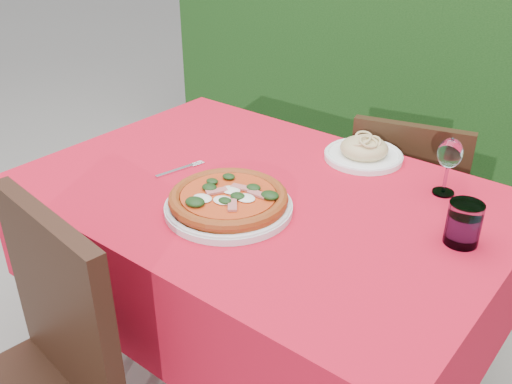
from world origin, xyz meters
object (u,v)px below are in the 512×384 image
Objects in this scene: fork at (175,171)px; chair_far at (406,210)px; chair_near at (30,383)px; water_glass at (463,225)px; pasta_plate at (364,151)px; wine_glass at (450,156)px; pizza_plate at (228,201)px.

chair_far is at bearing 71.06° from fork.
chair_near is at bearing -63.75° from fork.
pasta_plate is at bearing 147.13° from water_glass.
pasta_plate is 1.47× the size of wine_glass.
pizza_plate reaches higher than fork.
fork is at bearing -168.60° from water_glass.
pasta_plate is 0.47m from water_glass.
pizza_plate is 3.29× the size of water_glass.
fork is at bearing 165.32° from pizza_plate.
chair_near reaches higher than fork.
fork is at bearing 110.85° from chair_near.
wine_glass is 0.94× the size of fork.
pasta_plate is 0.55m from fork.
chair_near reaches higher than chair_far.
water_glass reaches higher than pasta_plate.
chair_far is at bearing 80.87° from pasta_plate.
pasta_plate is at bearing 168.35° from wine_glass.
wine_glass is (0.49, 0.94, 0.34)m from chair_near.
chair_near is at bearing 62.92° from chair_far.
chair_near is at bearing -117.56° from wine_glass.
chair_far is at bearing 124.60° from wine_glass.
chair_far is 0.56m from wine_glass.
pizza_plate is (0.11, 0.53, 0.26)m from chair_near.
pizza_plate is at bearing -103.10° from pasta_plate.
fork is (-0.76, -0.15, -0.04)m from water_glass.
wine_glass reaches higher than fork.
chair_near is 1.06m from pasta_plate.
wine_glass reaches higher than pasta_plate.
water_glass is at bearing -32.87° from pasta_plate.
chair_far reaches higher than fork.
wine_glass is (-0.12, 0.20, 0.06)m from water_glass.
chair_far is 5.24× the size of wine_glass.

